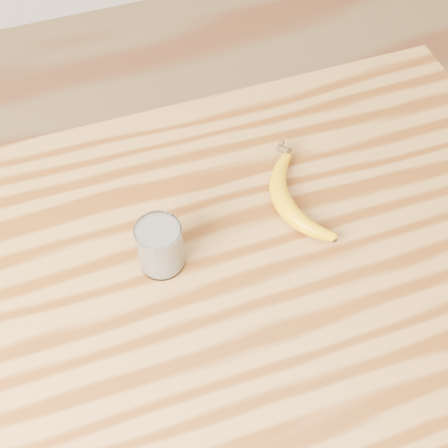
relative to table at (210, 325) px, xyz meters
name	(u,v)px	position (x,y,z in m)	size (l,w,h in m)	color
room	(199,56)	(0.00, 0.00, 0.58)	(4.04, 4.04, 2.70)	brown
table	(210,325)	(0.00, 0.00, 0.00)	(1.20, 0.80, 0.90)	olive
smoothie_glass	(160,246)	(-0.05, 0.07, 0.17)	(0.07, 0.07, 0.09)	white
banana	(283,203)	(0.16, 0.10, 0.15)	(0.10, 0.27, 0.03)	#D69C04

